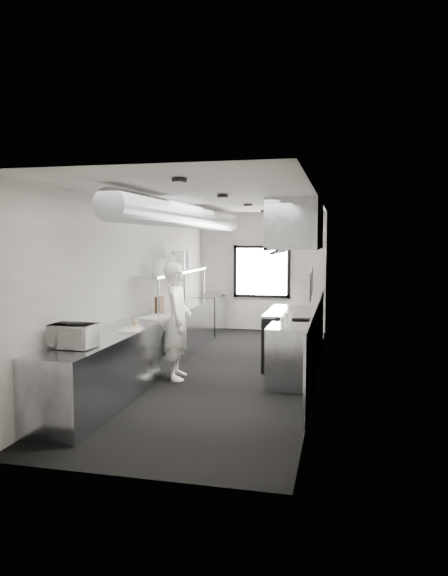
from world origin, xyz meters
The scene contains 35 objects.
floor centered at (0.00, 0.00, 0.00)m, with size 3.00×8.00×0.01m, color black.
ceiling centered at (0.00, 0.00, 2.80)m, with size 3.00×8.00×0.01m, color beige.
wall_back centered at (0.00, 4.00, 1.40)m, with size 3.00×0.02×2.80m, color beige.
wall_front centered at (0.00, -4.00, 1.40)m, with size 3.00×0.02×2.80m, color beige.
wall_left centered at (-1.50, 0.00, 1.40)m, with size 0.02×8.00×2.80m, color beige.
wall_right centered at (1.50, 0.00, 1.40)m, with size 0.02×8.00×2.80m, color beige.
wall_cladding centered at (1.48, 0.30, 0.55)m, with size 0.03×5.50×1.10m, color gray.
hvac_duct centered at (-0.70, 0.40, 2.55)m, with size 0.40×0.40×6.40m, color #96979E.
service_window centered at (0.00, 3.96, 1.40)m, with size 1.36×0.05×1.25m.
exhaust_hood centered at (1.10, 0.70, 2.39)m, with size 0.81×2.20×0.88m.
prep_counter centered at (-1.15, -0.50, 0.45)m, with size 0.70×6.00×0.90m, color gray.
pass_shelf centered at (-1.19, 1.00, 1.54)m, with size 0.45×3.00×0.68m.
range centered at (1.04, 0.70, 0.47)m, with size 0.88×1.60×0.94m.
bottle_station centered at (1.15, -0.70, 0.45)m, with size 0.65×0.80×0.90m, color gray.
far_work_table centered at (-1.15, 3.20, 0.45)m, with size 0.70×1.20×0.90m, color gray.
notice_sheet_a centered at (1.47, -1.20, 1.60)m, with size 0.02×0.28×0.38m, color beige.
notice_sheet_b centered at (1.47, -1.55, 1.55)m, with size 0.02×0.28×0.38m, color beige.
line_cook centered at (-0.60, -0.66, 0.90)m, with size 0.66×0.43×1.80m, color white.
microwave centered at (-1.17, -2.82, 1.04)m, with size 0.47×0.36×0.28m, color silver.
deli_tub_a centered at (-1.30, -2.78, 0.95)m, with size 0.13×0.13×0.09m, color beige.
deli_tub_b centered at (-1.31, -2.52, 0.95)m, with size 0.15×0.15×0.11m, color beige.
newspaper centered at (-0.98, -1.56, 0.90)m, with size 0.29×0.36×0.01m, color white.
small_plate centered at (-1.06, -1.22, 0.91)m, with size 0.16×0.16×0.01m, color silver.
pastry centered at (-1.06, -1.22, 0.96)m, with size 0.09×0.09×0.09m, color tan.
cutting_board centered at (-1.06, -0.37, 0.91)m, with size 0.40×0.53×0.02m, color white.
knife_block centered at (-1.31, 0.50, 1.02)m, with size 0.10×0.22×0.24m, color brown.
plate_stack_a centered at (-1.22, 0.26, 1.70)m, with size 0.22×0.22×0.26m, color silver.
plate_stack_b centered at (-1.23, 0.80, 1.72)m, with size 0.24×0.24×0.31m, color silver.
plate_stack_c centered at (-1.19, 1.26, 1.75)m, with size 0.26×0.26×0.37m, color silver.
plate_stack_d centered at (-1.18, 1.64, 1.75)m, with size 0.23×0.23×0.36m, color silver.
squeeze_bottle_a centered at (1.06, -1.00, 0.98)m, with size 0.06×0.06×0.17m, color white.
squeeze_bottle_b centered at (1.09, -0.84, 1.00)m, with size 0.07×0.07×0.20m, color white.
squeeze_bottle_c centered at (1.11, -0.68, 0.98)m, with size 0.05×0.05×0.16m, color white.
squeeze_bottle_d centered at (1.12, -0.50, 0.99)m, with size 0.06×0.06×0.17m, color white.
squeeze_bottle_e centered at (1.08, -0.39, 1.00)m, with size 0.06×0.06×0.19m, color white.
Camera 1 is at (1.88, -8.24, 2.15)m, focal length 32.46 mm.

